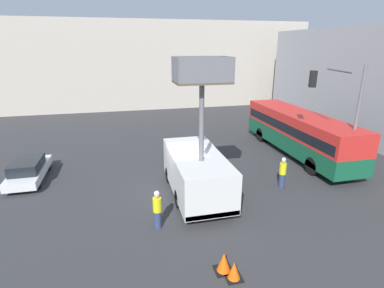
% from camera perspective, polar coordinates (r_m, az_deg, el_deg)
% --- Properties ---
extents(ground_plane, '(120.00, 120.00, 0.00)m').
position_cam_1_polar(ground_plane, '(16.91, -2.31, -8.97)').
color(ground_plane, '#333335').
extents(building_backdrop_far, '(44.00, 10.00, 10.72)m').
position_cam_1_polar(building_backdrop_far, '(42.71, -10.04, 14.79)').
color(building_backdrop_far, '#BCB2A3').
rests_on(building_backdrop_far, ground_plane).
extents(utility_truck, '(2.57, 6.01, 7.27)m').
position_cam_1_polar(utility_truck, '(15.73, 0.87, -4.84)').
color(utility_truck, silver).
rests_on(utility_truck, ground_plane).
extents(city_bus, '(2.59, 11.58, 3.11)m').
position_cam_1_polar(city_bus, '(23.22, 19.59, 2.49)').
color(city_bus, '#145638').
rests_on(city_bus, ground_plane).
extents(traffic_light_pole, '(3.02, 2.76, 6.73)m').
position_cam_1_polar(traffic_light_pole, '(19.05, 26.70, 6.46)').
color(traffic_light_pole, slate).
rests_on(traffic_light_pole, ground_plane).
extents(road_worker_near_truck, '(0.38, 0.38, 1.82)m').
position_cam_1_polar(road_worker_near_truck, '(13.47, -6.62, -12.32)').
color(road_worker_near_truck, navy).
rests_on(road_worker_near_truck, ground_plane).
extents(road_worker_directing, '(0.38, 0.38, 1.82)m').
position_cam_1_polar(road_worker_directing, '(17.70, 16.85, -5.25)').
color(road_worker_directing, navy).
rests_on(road_worker_directing, ground_plane).
extents(traffic_cone_near_truck, '(0.65, 0.65, 0.74)m').
position_cam_1_polar(traffic_cone_near_truck, '(11.56, 6.07, -21.53)').
color(traffic_cone_near_truck, black).
rests_on(traffic_cone_near_truck, ground_plane).
extents(traffic_cone_mid_road, '(0.58, 0.58, 0.66)m').
position_cam_1_polar(traffic_cone_mid_road, '(11.34, 8.02, -22.82)').
color(traffic_cone_mid_road, black).
rests_on(traffic_cone_mid_road, ground_plane).
extents(parked_car_curbside, '(1.73, 4.49, 1.35)m').
position_cam_1_polar(parked_car_curbside, '(20.39, -28.69, -4.30)').
color(parked_car_curbside, silver).
rests_on(parked_car_curbside, ground_plane).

